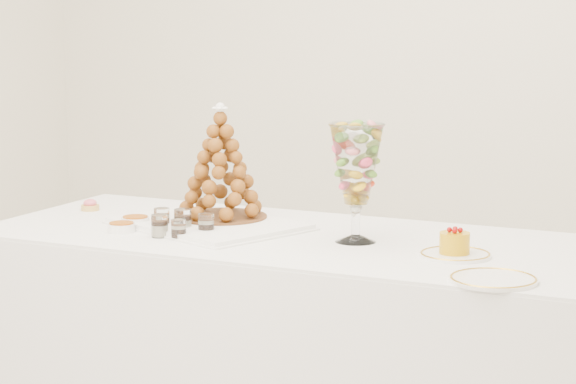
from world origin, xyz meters
The scene contains 15 objects.
buffet_table centered at (0.10, 0.26, 0.39)m, with size 2.12×0.93×0.79m.
lace_tray centered at (-0.25, 0.25, 0.80)m, with size 0.57×0.42×0.02m, color white.
macaron_vase centered at (0.27, 0.26, 1.03)m, with size 0.17×0.17×0.36m.
cake_plate centered at (0.61, 0.21, 0.79)m, with size 0.21×0.21×0.01m, color white.
spare_plate centered at (0.80, -0.03, 0.79)m, with size 0.23×0.23×0.01m, color white.
pink_tart centered at (-0.78, 0.31, 0.81)m, with size 0.06×0.06×0.04m.
verrine_a centered at (-0.37, 0.15, 0.82)m, with size 0.05×0.05×0.07m, color white.
verrine_b centered at (-0.28, 0.14, 0.83)m, with size 0.06×0.06×0.07m, color white.
verrine_c centered at (-0.19, 0.13, 0.82)m, with size 0.05×0.05×0.07m, color white.
verrine_d centered at (-0.30, 0.04, 0.83)m, with size 0.05×0.05×0.07m, color white.
verrine_e centered at (-0.23, 0.04, 0.82)m, with size 0.05×0.05×0.06m, color white.
ramekin_back centered at (-0.47, 0.15, 0.80)m, with size 0.09×0.09×0.03m, color white.
ramekin_front centered at (-0.45, 0.05, 0.80)m, with size 0.09×0.09×0.03m, color white.
croquembouche centered at (-0.25, 0.33, 0.99)m, with size 0.32×0.32×0.38m.
mousse_cake centered at (0.61, 0.21, 0.83)m, with size 0.09×0.09×0.08m.
Camera 1 is at (1.67, -2.81, 1.50)m, focal length 70.00 mm.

